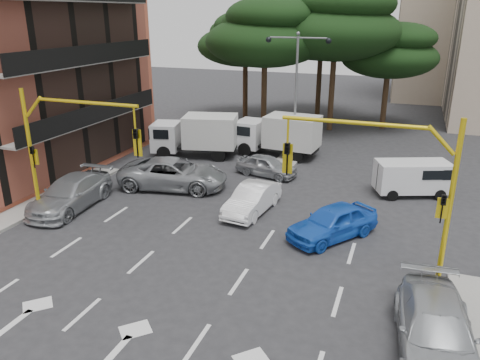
# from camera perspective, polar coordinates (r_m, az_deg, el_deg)

# --- Properties ---
(ground) EXTENTS (120.00, 120.00, 0.00)m
(ground) POSITION_cam_1_polar(r_m,az_deg,el_deg) (17.72, -6.35, -11.02)
(ground) COLOR #28282B
(ground) RESTS_ON ground
(median_strip) EXTENTS (1.40, 6.00, 0.15)m
(median_strip) POSITION_cam_1_polar(r_m,az_deg,el_deg) (31.65, 6.53, 3.20)
(median_strip) COLOR gray
(median_strip) RESTS_ON ground
(pine_left_near) EXTENTS (9.15, 9.15, 10.23)m
(pine_left_near) POSITION_cam_1_polar(r_m,az_deg,el_deg) (37.17, 3.14, 17.55)
(pine_left_near) COLOR #382616
(pine_left_near) RESTS_ON ground
(pine_center) EXTENTS (9.98, 9.98, 11.16)m
(pine_center) POSITION_cam_1_polar(r_m,az_deg,el_deg) (37.96, 11.73, 18.29)
(pine_center) COLOR #382616
(pine_center) RESTS_ON ground
(pine_left_far) EXTENTS (8.32, 8.32, 9.30)m
(pine_left_far) POSITION_cam_1_polar(r_m,az_deg,el_deg) (41.93, 0.72, 16.88)
(pine_left_far) COLOR #382616
(pine_left_far) RESTS_ON ground
(pine_right) EXTENTS (7.49, 7.49, 8.37)m
(pine_right) POSITION_cam_1_polar(r_m,az_deg,el_deg) (39.64, 17.89, 14.80)
(pine_right) COLOR #382616
(pine_right) RESTS_ON ground
(pine_back) EXTENTS (9.15, 9.15, 10.23)m
(pine_back) POSITION_cam_1_polar(r_m,az_deg,el_deg) (43.25, 10.02, 17.61)
(pine_back) COLOR #382616
(pine_back) RESTS_ON ground
(signal_mast_right) EXTENTS (5.79, 0.37, 6.00)m
(signal_mast_right) POSITION_cam_1_polar(r_m,az_deg,el_deg) (16.36, 18.35, 0.37)
(signal_mast_right) COLOR yellow
(signal_mast_right) RESTS_ON ground
(signal_mast_left) EXTENTS (5.79, 0.37, 6.00)m
(signal_mast_left) POSITION_cam_1_polar(r_m,az_deg,el_deg) (21.41, -20.93, 4.54)
(signal_mast_left) COLOR yellow
(signal_mast_left) RESTS_ON ground
(street_lamp_center) EXTENTS (4.16, 0.36, 7.77)m
(street_lamp_center) POSITION_cam_1_polar(r_m,az_deg,el_deg) (30.57, 6.92, 12.86)
(street_lamp_center) COLOR slate
(street_lamp_center) RESTS_ON median_strip
(car_white_hatch) EXTENTS (1.86, 4.18, 1.33)m
(car_white_hatch) POSITION_cam_1_polar(r_m,az_deg,el_deg) (22.24, 1.51, -2.34)
(car_white_hatch) COLOR white
(car_white_hatch) RESTS_ON ground
(car_blue_compact) EXTENTS (3.84, 4.41, 1.44)m
(car_blue_compact) POSITION_cam_1_polar(r_m,az_deg,el_deg) (20.13, 11.23, -5.04)
(car_blue_compact) COLOR blue
(car_blue_compact) RESTS_ON ground
(car_silver_wagon) EXTENTS (2.42, 5.28, 1.50)m
(car_silver_wagon) POSITION_cam_1_polar(r_m,az_deg,el_deg) (24.14, -19.97, -1.54)
(car_silver_wagon) COLOR #9EA1A6
(car_silver_wagon) RESTS_ON ground
(car_silver_cross_a) EXTENTS (6.17, 3.68, 1.61)m
(car_silver_cross_a) POSITION_cam_1_polar(r_m,az_deg,el_deg) (25.55, -8.12, 0.78)
(car_silver_cross_a) COLOR #969A9E
(car_silver_cross_a) RESTS_ON ground
(car_silver_cross_b) EXTENTS (3.84, 2.14, 1.24)m
(car_silver_cross_b) POSITION_cam_1_polar(r_m,az_deg,el_deg) (27.28, 3.26, 1.77)
(car_silver_cross_b) COLOR #A2A5AA
(car_silver_cross_b) RESTS_ON ground
(car_silver_parked) EXTENTS (2.49, 5.23, 1.47)m
(car_silver_parked) POSITION_cam_1_polar(r_m,az_deg,el_deg) (14.61, 22.75, -16.61)
(car_silver_parked) COLOR #A3A6AB
(car_silver_parked) RESTS_ON ground
(van_white) EXTENTS (4.03, 2.91, 1.84)m
(van_white) POSITION_cam_1_polar(r_m,az_deg,el_deg) (25.85, 20.23, 0.21)
(van_white) COLOR white
(van_white) RESTS_ON ground
(box_truck_a) EXTENTS (5.99, 3.59, 2.75)m
(box_truck_a) POSITION_cam_1_polar(r_m,az_deg,el_deg) (30.99, -5.46, 5.38)
(box_truck_a) COLOR silver
(box_truck_a) RESTS_ON ground
(box_truck_b) EXTENTS (5.78, 2.83, 2.75)m
(box_truck_b) POSITION_cam_1_polar(r_m,az_deg,el_deg) (31.08, 4.60, 5.45)
(box_truck_b) COLOR white
(box_truck_b) RESTS_ON ground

